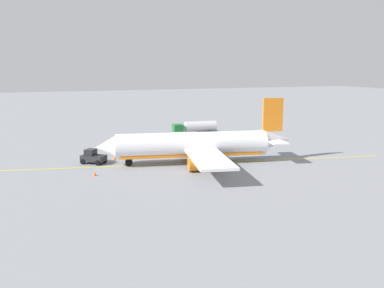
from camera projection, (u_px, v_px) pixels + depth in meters
ground_plane at (192, 163)px, 62.65m from camera, size 400.00×400.00×0.00m
airplane at (195, 146)px, 62.22m from camera, size 30.09×28.85×9.83m
fuel_tanker at (196, 128)px, 87.01m from camera, size 10.35×3.46×3.15m
pushback_tug at (93, 157)px, 62.32m from camera, size 4.09×3.93×2.20m
refueling_worker at (167, 138)px, 79.56m from camera, size 0.54×0.39×1.71m
safety_cone_nose at (115, 157)px, 65.02m from camera, size 0.67×0.67×0.74m
safety_cone_wingtip at (95, 174)px, 55.32m from camera, size 0.51×0.51×0.57m
taxi_line_marking at (192, 163)px, 62.65m from camera, size 60.96×12.31×0.01m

